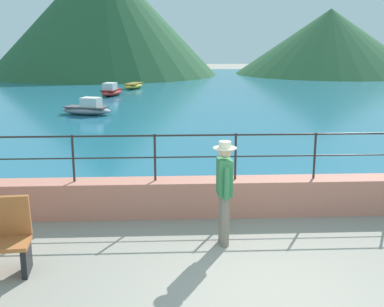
{
  "coord_description": "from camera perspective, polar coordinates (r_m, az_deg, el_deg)",
  "views": [
    {
      "loc": [
        -1.29,
        -5.85,
        3.35
      ],
      "look_at": [
        -0.81,
        3.7,
        1.1
      ],
      "focal_mm": 45.96,
      "sensor_mm": 36.0,
      "label": 1
    }
  ],
  "objects": [
    {
      "name": "ground_plane",
      "position": [
        6.86,
        8.65,
        -16.16
      ],
      "size": [
        120.0,
        120.0,
        0.0
      ],
      "primitive_type": "plane",
      "color": "gray"
    },
    {
      "name": "promenade_wall",
      "position": [
        9.62,
        4.97,
        -4.98
      ],
      "size": [
        20.0,
        0.56,
        0.7
      ],
      "primitive_type": "cube",
      "color": "tan",
      "rests_on": "ground"
    },
    {
      "name": "railing",
      "position": [
        9.36,
        5.09,
        0.63
      ],
      "size": [
        18.44,
        0.04,
        0.9
      ],
      "color": "#282623",
      "rests_on": "promenade_wall"
    },
    {
      "name": "lake_water",
      "position": [
        31.89,
        -0.55,
        7.28
      ],
      "size": [
        64.0,
        44.32,
        0.06
      ],
      "primitive_type": "cube",
      "color": "#236B89",
      "rests_on": "ground"
    },
    {
      "name": "hill_main",
      "position": [
        46.64,
        -10.41,
        15.58
      ],
      "size": [
        20.78,
        20.78,
        10.82
      ],
      "primitive_type": "cone",
      "color": "#285633",
      "rests_on": "ground"
    },
    {
      "name": "hill_secondary",
      "position": [
        48.6,
        15.67,
        12.37
      ],
      "size": [
        17.51,
        17.51,
        6.01
      ],
      "primitive_type": "cone",
      "color": "#285633",
      "rests_on": "ground"
    },
    {
      "name": "person_walking",
      "position": [
        8.02,
        3.77,
        -3.99
      ],
      "size": [
        0.38,
        0.57,
        1.75
      ],
      "color": "slate",
      "rests_on": "ground"
    },
    {
      "name": "boat_0",
      "position": [
        33.3,
        -6.8,
        7.83
      ],
      "size": [
        1.54,
        2.46,
        0.36
      ],
      "color": "gold",
      "rests_on": "lake_water"
    },
    {
      "name": "boat_1",
      "position": [
        29.37,
        -9.34,
        7.17
      ],
      "size": [
        1.45,
        2.45,
        0.76
      ],
      "color": "red",
      "rests_on": "lake_water"
    },
    {
      "name": "boat_2",
      "position": [
        22.18,
        -12.07,
        5.13
      ],
      "size": [
        2.47,
        1.57,
        0.76
      ],
      "color": "gray",
      "rests_on": "lake_water"
    }
  ]
}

